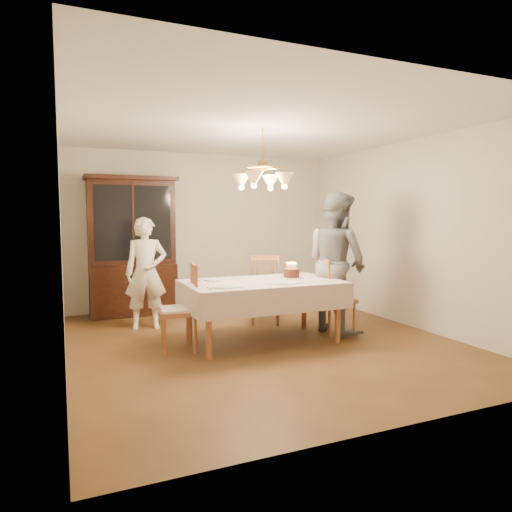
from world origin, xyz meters
name	(u,v)px	position (x,y,z in m)	size (l,w,h in m)	color
ground	(262,342)	(0.00, 0.00, 0.00)	(5.00, 5.00, 0.00)	#523117
room_shell	(262,214)	(0.00, 0.00, 1.58)	(5.00, 5.00, 5.00)	white
dining_table	(262,287)	(0.00, 0.00, 0.68)	(1.90, 1.10, 0.76)	brown
china_hutch	(132,249)	(-1.23, 2.25, 1.04)	(1.38, 0.54, 2.16)	black
chair_far_side	(265,293)	(0.44, 0.88, 0.44)	(0.57, 0.56, 1.00)	brown
chair_left_end	(179,312)	(-1.03, 0.05, 0.45)	(0.47, 0.49, 1.00)	brown
chair_right_end	(336,300)	(1.07, 0.01, 0.44)	(0.50, 0.51, 1.00)	brown
elderly_woman	(146,273)	(-1.19, 1.26, 0.77)	(0.56, 0.37, 1.54)	white
adult_in_grey	(336,262)	(1.12, 0.09, 0.93)	(0.91, 0.71, 1.87)	slate
birthday_cake	(291,274)	(0.44, 0.08, 0.81)	(0.30, 0.30, 0.21)	white
place_setting_near_left	(225,287)	(-0.59, -0.31, 0.77)	(0.39, 0.24, 0.02)	white
place_setting_near_right	(286,283)	(0.16, -0.31, 0.77)	(0.42, 0.27, 0.02)	white
place_setting_far_left	(215,280)	(-0.51, 0.29, 0.77)	(0.41, 0.26, 0.02)	white
chandelier	(263,181)	(0.00, 0.00, 1.98)	(0.62, 0.62, 0.73)	#BF8C3F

